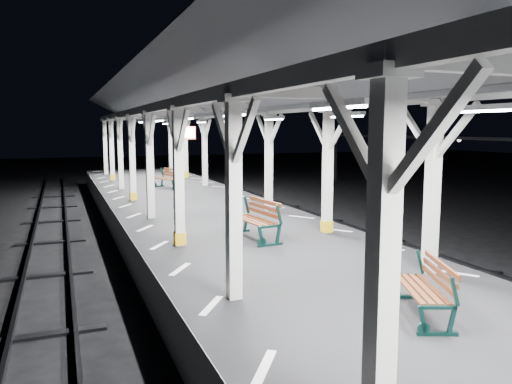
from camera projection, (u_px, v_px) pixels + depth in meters
ground at (291, 302)px, 10.94m from camera, size 120.00×120.00×0.00m
platform at (291, 280)px, 10.88m from camera, size 6.00×50.00×1.00m
hazard_stripes_left at (180, 269)px, 9.92m from camera, size 1.00×48.00×0.01m
hazard_stripes_right at (386, 248)px, 11.70m from camera, size 1.00×48.00×0.01m
track_left at (44, 333)px, 9.11m from camera, size 2.20×60.00×0.16m
track_right at (468, 274)px, 12.75m from camera, size 2.20×60.00×0.16m
canopy at (293, 91)px, 10.35m from camera, size 5.40×49.00×4.65m
bench_near at (427, 287)px, 7.42m from camera, size 1.10×1.64×0.84m
bench_mid at (257, 218)px, 12.63m from camera, size 0.87×1.90×1.00m
bench_far at (169, 178)px, 23.29m from camera, size 1.17×1.80×0.92m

